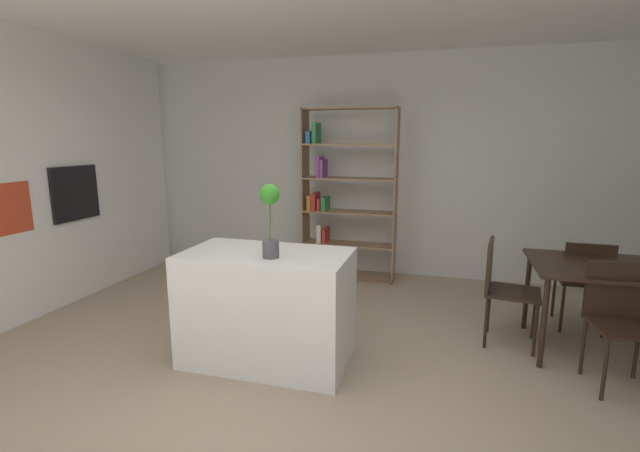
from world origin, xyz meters
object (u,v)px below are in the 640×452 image
built_in_oven (75,193)px  dining_table (603,274)px  potted_plant_on_island (270,216)px  kitchen_island (267,307)px  dining_chair_far (584,277)px  open_bookshelf (340,199)px  dining_chair_near (621,313)px  dining_chair_island_side (502,282)px

built_in_oven → dining_table: (5.16, 0.07, -0.51)m
built_in_oven → potted_plant_on_island: size_ratio=1.11×
kitchen_island → dining_chair_far: kitchen_island is taller
open_bookshelf → dining_table: bearing=-30.0°
potted_plant_on_island → dining_chair_near: bearing=11.4°
dining_table → dining_chair_near: bearing=-91.3°
dining_chair_island_side → kitchen_island: bearing=123.3°
kitchen_island → dining_chair_near: size_ratio=1.45×
built_in_oven → dining_chair_near: (5.15, -0.40, -0.65)m
kitchen_island → dining_chair_far: size_ratio=1.51×
kitchen_island → open_bookshelf: open_bookshelf is taller
open_bookshelf → dining_table: (2.56, -1.48, -0.33)m
potted_plant_on_island → dining_table: potted_plant_on_island is taller
kitchen_island → dining_chair_near: kitchen_island is taller
potted_plant_on_island → dining_chair_near: (2.50, 0.50, -0.68)m
dining_table → dining_chair_near: 0.50m
open_bookshelf → dining_chair_near: (2.55, -1.95, -0.48)m
kitchen_island → open_bookshelf: size_ratio=0.61×
potted_plant_on_island → dining_table: (2.51, 0.98, -0.53)m
potted_plant_on_island → dining_chair_island_side: size_ratio=0.60×
built_in_oven → kitchen_island: built_in_oven is taller
kitchen_island → dining_table: 2.75m
built_in_oven → dining_chair_island_side: built_in_oven is taller
kitchen_island → open_bookshelf: (0.04, 2.33, 0.57)m
dining_chair_near → built_in_oven: bearing=168.8°
kitchen_island → dining_chair_near: 2.63m
dining_table → dining_chair_far: size_ratio=1.27×
potted_plant_on_island → kitchen_island: bearing=125.8°
potted_plant_on_island → dining_chair_far: (2.51, 1.45, -0.70)m
open_bookshelf → dining_table: open_bookshelf is taller
kitchen_island → potted_plant_on_island: bearing=-54.2°
dining_chair_island_side → dining_chair_far: size_ratio=1.06×
built_in_oven → kitchen_island: size_ratio=0.47×
open_bookshelf → dining_chair_island_side: 2.37m
open_bookshelf → dining_chair_near: open_bookshelf is taller
dining_chair_far → dining_chair_near: bearing=91.0°
dining_table → dining_chair_far: 0.50m
dining_chair_far → open_bookshelf: bearing=-19.9°
dining_chair_island_side → built_in_oven: bearing=99.3°
dining_chair_near → dining_table: bearing=81.9°
potted_plant_on_island → open_bookshelf: open_bookshelf is taller
dining_chair_island_side → dining_chair_far: bearing=-50.7°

